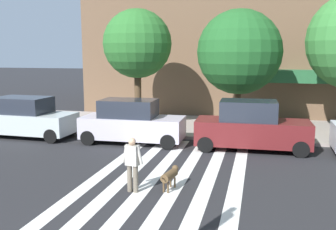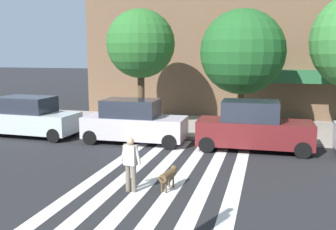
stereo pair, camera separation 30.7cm
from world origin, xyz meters
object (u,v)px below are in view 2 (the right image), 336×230
object	(u,v)px
street_tree_middle	(242,52)
pedestrian_dog_walker	(131,161)
parked_car_near_curb	(29,117)
parked_car_behind_first	(134,122)
parked_car_third_in_line	(253,127)
street_tree_nearest	(141,44)
dog_on_leash	(168,175)

from	to	relation	value
street_tree_middle	pedestrian_dog_walker	size ratio (longest dim) A/B	3.69
parked_car_near_curb	parked_car_behind_first	distance (m)	5.42
parked_car_near_curb	parked_car_third_in_line	world-z (taller)	parked_car_third_in_line
parked_car_near_curb	parked_car_third_in_line	bearing A→B (deg)	-0.01
parked_car_behind_first	pedestrian_dog_walker	distance (m)	6.21
parked_car_near_curb	street_tree_nearest	world-z (taller)	street_tree_nearest
parked_car_behind_first	parked_car_near_curb	bearing A→B (deg)	179.97
pedestrian_dog_walker	dog_on_leash	bearing A→B (deg)	24.12
parked_car_near_curb	street_tree_middle	size ratio (longest dim) A/B	0.78
parked_car_third_in_line	dog_on_leash	bearing A→B (deg)	-112.51
street_tree_middle	dog_on_leash	size ratio (longest dim) A/B	5.41
parked_car_behind_first	street_tree_nearest	bearing A→B (deg)	103.13
parked_car_near_curb	dog_on_leash	bearing A→B (deg)	-32.52
parked_car_near_curb	street_tree_nearest	xyz separation A→B (m)	(4.64, 3.37, 3.57)
parked_car_near_curb	pedestrian_dog_walker	xyz separation A→B (m)	(7.45, -5.87, -0.01)
parked_car_near_curb	parked_car_third_in_line	xyz separation A→B (m)	(10.72, -0.00, 0.04)
parked_car_near_curb	street_tree_middle	bearing A→B (deg)	17.84
pedestrian_dog_walker	parked_car_third_in_line	bearing A→B (deg)	60.89
parked_car_near_curb	dog_on_leash	distance (m)	10.07
street_tree_nearest	pedestrian_dog_walker	world-z (taller)	street_tree_nearest
street_tree_middle	parked_car_third_in_line	bearing A→B (deg)	-76.73
parked_car_near_curb	street_tree_middle	distance (m)	10.93
pedestrian_dog_walker	parked_car_near_curb	bearing A→B (deg)	141.80
parked_car_third_in_line	street_tree_nearest	bearing A→B (deg)	150.96
pedestrian_dog_walker	dog_on_leash	xyz separation A→B (m)	(1.03, 0.46, -0.48)
parked_car_behind_first	street_tree_nearest	size ratio (longest dim) A/B	0.75
street_tree_nearest	pedestrian_dog_walker	xyz separation A→B (m)	(2.82, -9.24, -3.58)
parked_car_third_in_line	dog_on_leash	distance (m)	5.87
parked_car_behind_first	dog_on_leash	xyz separation A→B (m)	(3.06, -5.40, -0.50)
parked_car_near_curb	pedestrian_dog_walker	world-z (taller)	parked_car_near_curb
street_tree_nearest	dog_on_leash	world-z (taller)	street_tree_nearest
parked_car_third_in_line	street_tree_middle	xyz separation A→B (m)	(-0.76, 3.21, 3.12)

